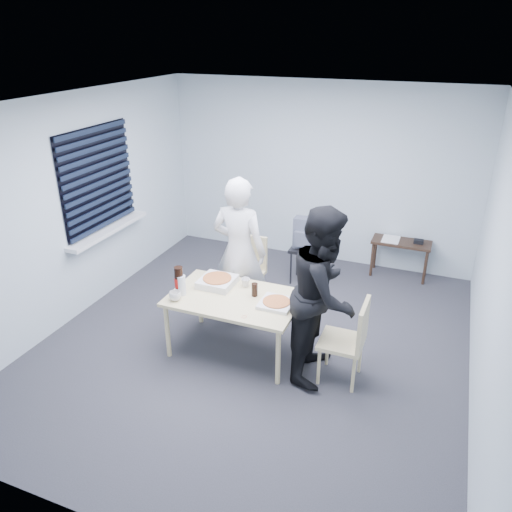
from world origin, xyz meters
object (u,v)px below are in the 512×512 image
at_px(dining_table, 235,302).
at_px(backpack, 305,234).
at_px(chair_far, 248,266).
at_px(side_table, 401,247).
at_px(stool, 304,255).
at_px(person_black, 324,294).
at_px(soda_bottle, 179,281).
at_px(mug_b, 246,282).
at_px(mug_a, 175,296).
at_px(person_white, 239,252).
at_px(chair_right, 351,337).

xyz_separation_m(dining_table, backpack, (0.22, 1.82, 0.12)).
xyz_separation_m(chair_far, backpack, (0.49, 0.81, 0.20)).
height_order(chair_far, side_table, chair_far).
height_order(dining_table, side_table, dining_table).
bearing_deg(backpack, stool, 84.12).
relative_size(chair_far, stool, 1.75).
relative_size(person_black, backpack, 4.14).
bearing_deg(chair_far, stool, 59.36).
bearing_deg(side_table, soda_bottle, -126.91).
bearing_deg(dining_table, person_black, 0.32).
relative_size(stool, mug_b, 5.08).
bearing_deg(mug_b, mug_a, -135.50).
distance_m(person_black, stool, 2.03).
bearing_deg(chair_far, dining_table, -75.04).
relative_size(chair_far, person_white, 0.50).
bearing_deg(backpack, side_table, 23.35).
xyz_separation_m(chair_right, person_white, (-1.46, 0.67, 0.37)).
distance_m(side_table, mug_b, 2.65).
relative_size(backpack, mug_a, 3.48).
xyz_separation_m(person_white, mug_b, (0.23, -0.36, -0.18)).
bearing_deg(side_table, stool, -151.25).
bearing_deg(backpack, soda_bottle, -117.60).
bearing_deg(stool, person_white, -109.39).
xyz_separation_m(person_white, side_table, (1.63, 1.88, -0.43)).
xyz_separation_m(chair_right, mug_a, (-1.79, -0.23, 0.20)).
relative_size(chair_far, chair_right, 1.00).
distance_m(chair_right, person_black, 0.49).
relative_size(dining_table, mug_b, 13.57).
relative_size(side_table, mug_a, 6.49).
bearing_deg(person_black, soda_bottle, 95.84).
distance_m(dining_table, soda_bottle, 0.62).
bearing_deg(dining_table, stool, 83.21).
height_order(person_black, backpack, person_black).
relative_size(side_table, mug_b, 7.98).
xyz_separation_m(side_table, stool, (-1.20, -0.66, -0.05)).
distance_m(chair_right, mug_a, 1.82).
relative_size(chair_right, backpack, 2.08).
bearing_deg(dining_table, chair_far, 104.96).
bearing_deg(dining_table, mug_a, -151.79).
bearing_deg(soda_bottle, chair_right, 2.89).
relative_size(chair_far, side_table, 1.12).
bearing_deg(mug_a, mug_b, 44.50).
xyz_separation_m(chair_far, chair_right, (1.52, -1.07, 0.00)).
distance_m(side_table, soda_bottle, 3.33).
xyz_separation_m(person_black, soda_bottle, (-1.51, -0.15, -0.08)).
height_order(person_black, soda_bottle, person_black).
relative_size(chair_far, mug_b, 8.90).
bearing_deg(chair_right, stool, 118.54).
bearing_deg(chair_right, soda_bottle, -177.11).
distance_m(person_black, soda_bottle, 1.52).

